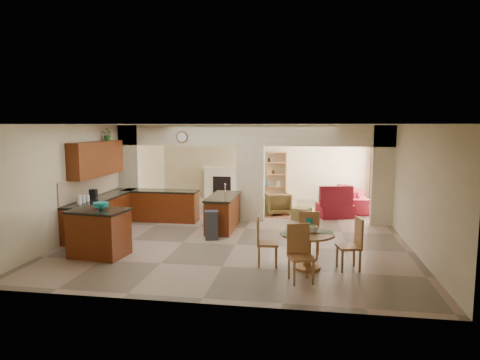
% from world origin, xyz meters
% --- Properties ---
extents(floor, '(10.00, 10.00, 0.00)m').
position_xyz_m(floor, '(0.00, 0.00, 0.00)').
color(floor, gray).
rests_on(floor, ground).
extents(ceiling, '(10.00, 10.00, 0.00)m').
position_xyz_m(ceiling, '(0.00, 0.00, 2.80)').
color(ceiling, white).
rests_on(ceiling, wall_back).
extents(wall_back, '(8.00, 0.00, 8.00)m').
position_xyz_m(wall_back, '(0.00, 5.00, 1.40)').
color(wall_back, beige).
rests_on(wall_back, floor).
extents(wall_front, '(8.00, 0.00, 8.00)m').
position_xyz_m(wall_front, '(0.00, -5.00, 1.40)').
color(wall_front, beige).
rests_on(wall_front, floor).
extents(wall_left, '(0.00, 10.00, 10.00)m').
position_xyz_m(wall_left, '(-4.00, 0.00, 1.40)').
color(wall_left, beige).
rests_on(wall_left, floor).
extents(wall_right, '(0.00, 10.00, 10.00)m').
position_xyz_m(wall_right, '(4.00, 0.00, 1.40)').
color(wall_right, beige).
rests_on(wall_right, floor).
extents(partition_left_pier, '(0.60, 0.25, 2.80)m').
position_xyz_m(partition_left_pier, '(-3.70, 1.00, 1.40)').
color(partition_left_pier, beige).
rests_on(partition_left_pier, floor).
extents(partition_center_pier, '(0.80, 0.25, 2.20)m').
position_xyz_m(partition_center_pier, '(0.00, 1.00, 1.10)').
color(partition_center_pier, beige).
rests_on(partition_center_pier, floor).
extents(partition_right_pier, '(0.60, 0.25, 2.80)m').
position_xyz_m(partition_right_pier, '(3.70, 1.00, 1.40)').
color(partition_right_pier, beige).
rests_on(partition_right_pier, floor).
extents(partition_header, '(8.00, 0.25, 0.60)m').
position_xyz_m(partition_header, '(0.00, 1.00, 2.50)').
color(partition_header, beige).
rests_on(partition_header, partition_center_pier).
extents(kitchen_counter, '(2.52, 3.29, 1.48)m').
position_xyz_m(kitchen_counter, '(-3.26, -0.25, 0.46)').
color(kitchen_counter, '#411407').
rests_on(kitchen_counter, floor).
extents(upper_cabinets, '(0.35, 2.40, 0.90)m').
position_xyz_m(upper_cabinets, '(-3.82, -0.80, 1.92)').
color(upper_cabinets, '#411407').
rests_on(upper_cabinets, wall_left).
extents(peninsula, '(0.70, 1.85, 0.91)m').
position_xyz_m(peninsula, '(-0.60, -0.11, 0.46)').
color(peninsula, '#411407').
rests_on(peninsula, floor).
extents(wall_clock, '(0.34, 0.03, 0.34)m').
position_xyz_m(wall_clock, '(-2.00, 0.85, 2.45)').
color(wall_clock, '#483118').
rests_on(wall_clock, partition_header).
extents(rug, '(1.60, 1.30, 0.01)m').
position_xyz_m(rug, '(1.20, 2.10, 0.01)').
color(rug, '#945236').
rests_on(rug, floor).
extents(fireplace, '(1.60, 0.35, 1.20)m').
position_xyz_m(fireplace, '(-1.60, 4.83, 0.61)').
color(fireplace, beige).
rests_on(fireplace, floor).
extents(shelving_unit, '(1.00, 0.32, 1.80)m').
position_xyz_m(shelving_unit, '(0.35, 4.82, 0.90)').
color(shelving_unit, brown).
rests_on(shelving_unit, floor).
extents(window_a, '(0.02, 0.90, 1.90)m').
position_xyz_m(window_a, '(3.97, 2.30, 1.20)').
color(window_a, white).
rests_on(window_a, wall_right).
extents(window_b, '(0.02, 0.90, 1.90)m').
position_xyz_m(window_b, '(3.97, 4.00, 1.20)').
color(window_b, white).
rests_on(window_b, wall_right).
extents(glazed_door, '(0.02, 0.70, 2.10)m').
position_xyz_m(glazed_door, '(3.97, 3.15, 1.05)').
color(glazed_door, white).
rests_on(glazed_door, wall_right).
extents(drape_a_left, '(0.10, 0.28, 2.30)m').
position_xyz_m(drape_a_left, '(3.93, 1.70, 1.20)').
color(drape_a_left, '#3B1C17').
rests_on(drape_a_left, wall_right).
extents(drape_a_right, '(0.10, 0.28, 2.30)m').
position_xyz_m(drape_a_right, '(3.93, 2.90, 1.20)').
color(drape_a_right, '#3B1C17').
rests_on(drape_a_right, wall_right).
extents(drape_b_left, '(0.10, 0.28, 2.30)m').
position_xyz_m(drape_b_left, '(3.93, 3.40, 1.20)').
color(drape_b_left, '#3B1C17').
rests_on(drape_b_left, wall_right).
extents(drape_b_right, '(0.10, 0.28, 2.30)m').
position_xyz_m(drape_b_right, '(3.93, 4.60, 1.20)').
color(drape_b_right, '#3B1C17').
rests_on(drape_b_right, wall_right).
extents(ceiling_fan, '(1.00, 1.00, 0.10)m').
position_xyz_m(ceiling_fan, '(1.50, 3.00, 2.56)').
color(ceiling_fan, white).
rests_on(ceiling_fan, ceiling).
extents(kitchen_island, '(1.26, 0.96, 1.01)m').
position_xyz_m(kitchen_island, '(-2.74, -2.92, 0.51)').
color(kitchen_island, '#411407').
rests_on(kitchen_island, floor).
extents(teal_bowl, '(0.32, 0.32, 0.15)m').
position_xyz_m(teal_bowl, '(-2.69, -2.88, 1.08)').
color(teal_bowl, '#138586').
rests_on(teal_bowl, kitchen_island).
extents(trash_can, '(0.37, 0.33, 0.66)m').
position_xyz_m(trash_can, '(-0.67, -1.23, 0.33)').
color(trash_can, '#303033').
rests_on(trash_can, floor).
extents(dining_table, '(1.04, 1.04, 0.71)m').
position_xyz_m(dining_table, '(1.66, -3.06, 0.48)').
color(dining_table, brown).
rests_on(dining_table, floor).
extents(fruit_bowl, '(0.27, 0.27, 0.14)m').
position_xyz_m(fruit_bowl, '(1.72, -3.02, 0.78)').
color(fruit_bowl, '#5DB727').
rests_on(fruit_bowl, dining_table).
extents(sofa, '(2.59, 1.27, 0.73)m').
position_xyz_m(sofa, '(3.30, 3.37, 0.36)').
color(sofa, maroon).
rests_on(sofa, floor).
extents(chaise, '(1.18, 1.06, 0.40)m').
position_xyz_m(chaise, '(2.49, 1.93, 0.20)').
color(chaise, maroon).
rests_on(chaise, floor).
extents(armchair, '(0.94, 0.95, 0.69)m').
position_xyz_m(armchair, '(0.72, 2.07, 0.34)').
color(armchair, maroon).
rests_on(armchair, floor).
extents(ottoman, '(0.63, 0.63, 0.36)m').
position_xyz_m(ottoman, '(1.49, 1.39, 0.18)').
color(ottoman, maroon).
rests_on(ottoman, floor).
extents(plant, '(0.38, 0.36, 0.34)m').
position_xyz_m(plant, '(-3.82, -0.15, 2.54)').
color(plant, '#1E4813').
rests_on(plant, upper_cabinets).
extents(chair_north, '(0.45, 0.45, 1.02)m').
position_xyz_m(chair_north, '(1.70, -2.38, 0.55)').
color(chair_north, brown).
rests_on(chair_north, floor).
extents(chair_east, '(0.50, 0.50, 1.02)m').
position_xyz_m(chair_east, '(2.53, -2.98, 0.55)').
color(chair_east, brown).
rests_on(chair_east, floor).
extents(chair_south, '(0.53, 0.53, 1.02)m').
position_xyz_m(chair_south, '(1.52, -3.73, 0.55)').
color(chair_south, brown).
rests_on(chair_south, floor).
extents(chair_west, '(0.46, 0.46, 1.02)m').
position_xyz_m(chair_west, '(0.79, -3.00, 0.55)').
color(chair_west, brown).
rests_on(chair_west, floor).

